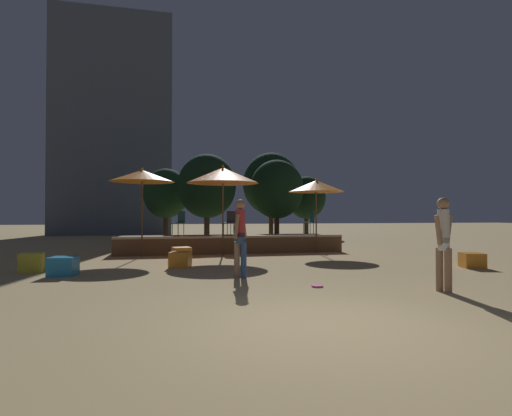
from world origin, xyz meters
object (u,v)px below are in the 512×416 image
background_tree_4 (306,198)px  cube_seat_4 (472,260)px  background_tree_0 (207,186)px  patio_umbrella_0 (223,175)px  patio_umbrella_1 (142,176)px  patio_umbrella_2 (316,186)px  bistro_chair_0 (180,220)px  bistro_chair_2 (230,220)px  background_tree_2 (277,189)px  cube_seat_3 (180,260)px  frisbee_disc (317,286)px  person_1 (444,240)px  bistro_chair_3 (310,220)px  cube_seat_0 (63,266)px  background_tree_1 (271,184)px  cube_seat_1 (182,254)px  bistro_chair_1 (237,220)px  cube_seat_2 (32,263)px  background_tree_3 (166,194)px  person_2 (240,235)px

background_tree_4 → cube_seat_4: bearing=-93.6°
cube_seat_4 → background_tree_0: 13.02m
patio_umbrella_0 → patio_umbrella_1: patio_umbrella_0 is taller
patio_umbrella_2 → bistro_chair_0: (-4.93, 1.48, -1.27)m
bistro_chair_2 → background_tree_2: 7.56m
bistro_chair_0 → patio_umbrella_0: bearing=-1.9°
cube_seat_3 → frisbee_disc: (2.51, -3.59, -0.19)m
person_1 → bistro_chair_2: person_1 is taller
patio_umbrella_1 → frisbee_disc: patio_umbrella_1 is taller
bistro_chair_0 → bistro_chair_2: (1.86, -0.45, 0.00)m
patio_umbrella_1 → background_tree_2: 10.15m
bistro_chair_3 → frisbee_disc: 8.65m
bistro_chair_0 → cube_seat_0: bearing=-69.9°
bistro_chair_3 → background_tree_1: bearing=169.2°
cube_seat_1 → bistro_chair_1: bearing=57.2°
person_1 → background_tree_4: size_ratio=0.44×
background_tree_1 → patio_umbrella_0: bearing=-113.2°
background_tree_4 → cube_seat_1: bearing=-124.7°
cube_seat_1 → background_tree_0: background_tree_0 is taller
cube_seat_4 → background_tree_0: background_tree_0 is taller
person_1 → cube_seat_4: bearing=111.6°
bistro_chair_3 → background_tree_0: background_tree_0 is taller
cube_seat_2 → patio_umbrella_1: bearing=52.0°
frisbee_disc → background_tree_0: background_tree_0 is taller
patio_umbrella_2 → background_tree_3: size_ratio=0.69×
patio_umbrella_1 → background_tree_1: 12.74m
bistro_chair_2 → bistro_chair_3: (3.39, 0.41, 0.00)m
person_1 → background_tree_2: bearing=155.1°
cube_seat_0 → background_tree_4: 18.69m
patio_umbrella_1 → bistro_chair_0: (1.30, 1.56, -1.51)m
bistro_chair_0 → bistro_chair_1: size_ratio=1.00×
frisbee_disc → background_tree_1: (3.57, 17.01, 3.37)m
patio_umbrella_0 → background_tree_0: size_ratio=0.69×
patio_umbrella_0 → cube_seat_3: bearing=-118.5°
cube_seat_1 → bistro_chair_3: bearing=29.1°
patio_umbrella_0 → patio_umbrella_1: (-2.72, 0.10, -0.07)m
cube_seat_0 → cube_seat_1: 3.72m
cube_seat_0 → background_tree_1: background_tree_1 is taller
background_tree_3 → bistro_chair_3: bearing=-52.1°
cube_seat_4 → person_1: bearing=-137.5°
person_1 → person_2: 4.12m
background_tree_2 → patio_umbrella_2: bearing=-94.3°
cube_seat_1 → background_tree_3: 10.66m
bistro_chair_2 → background_tree_1: background_tree_1 is taller
cube_seat_0 → bistro_chair_0: size_ratio=0.69×
background_tree_1 → background_tree_4: 2.65m
patio_umbrella_2 → background_tree_0: bearing=118.1°
cube_seat_2 → background_tree_0: (5.24, 9.59, 2.65)m
cube_seat_3 → person_2: size_ratio=0.37×
patio_umbrella_2 → cube_seat_4: bearing=-62.6°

